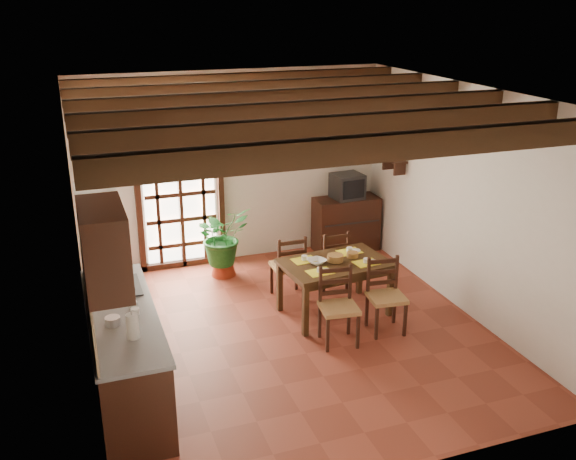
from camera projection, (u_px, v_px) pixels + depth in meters
name	position (u px, v px, depth m)	size (l,w,h in m)	color
ground_plane	(291.00, 333.00, 7.58)	(5.00, 5.00, 0.00)	brown
room_shell	(292.00, 185.00, 6.96)	(4.52, 5.02, 2.81)	silver
ceiling_beams	(292.00, 105.00, 6.66)	(4.50, 4.34, 0.20)	black
french_door	(180.00, 189.00, 9.09)	(1.26, 0.11, 2.32)	white
kitchen_counter	(125.00, 352.00, 6.27)	(0.64, 2.25, 1.38)	black
upper_cabinet	(104.00, 248.00, 5.14)	(0.35, 0.80, 0.70)	black
range_hood	(97.00, 214.00, 6.29)	(0.38, 0.60, 0.54)	white
counter_items	(119.00, 304.00, 6.18)	(0.50, 1.43, 0.25)	black
dining_table	(335.00, 268.00, 7.86)	(1.36, 0.95, 0.70)	#392412
chair_near_left	(338.00, 320.00, 7.29)	(0.46, 0.44, 0.89)	#B2824C
chair_near_right	(385.00, 309.00, 7.55)	(0.45, 0.43, 0.89)	#B2824C
chair_far_left	(288.00, 278.00, 8.40)	(0.41, 0.39, 0.88)	#B2824C
chair_far_right	(331.00, 270.00, 8.66)	(0.40, 0.38, 0.85)	#B2824C
table_setting	(335.00, 264.00, 7.84)	(0.93, 0.62, 0.09)	yellow
table_bowl	(317.00, 262.00, 7.77)	(0.22, 0.22, 0.05)	white
sideboard	(346.00, 224.00, 9.94)	(0.99, 0.45, 0.84)	black
crt_tv	(347.00, 186.00, 9.73)	(0.47, 0.44, 0.38)	black
fuse_box	(329.00, 137.00, 9.65)	(0.25, 0.03, 0.32)	white
plant_pot	(223.00, 268.00, 9.12)	(0.35, 0.35, 0.21)	maroon
potted_plant	(222.00, 238.00, 8.96)	(1.94, 1.67, 2.17)	#144C19
wall_shelf	(394.00, 163.00, 9.15)	(0.20, 0.42, 0.20)	black
shelf_vase	(395.00, 153.00, 9.10)	(0.15, 0.15, 0.15)	#B2BFB2
shelf_flowers	(395.00, 139.00, 9.03)	(0.14, 0.14, 0.36)	yellow
framed_picture	(402.00, 125.00, 8.99)	(0.03, 0.32, 0.32)	brown
pendant_lamp	(335.00, 149.00, 7.44)	(0.36, 0.36, 0.84)	black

